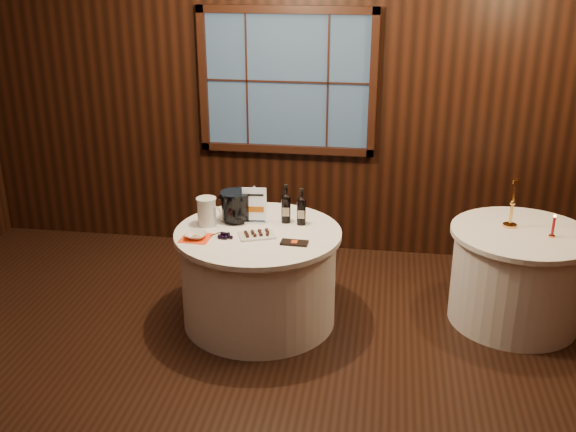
% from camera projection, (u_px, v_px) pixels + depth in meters
% --- Properties ---
extents(ground, '(6.00, 6.00, 0.00)m').
position_uv_depth(ground, '(231.00, 394.00, 4.49)').
color(ground, black).
rests_on(ground, ground).
extents(back_wall, '(6.00, 0.10, 3.00)m').
position_uv_depth(back_wall, '(287.00, 93.00, 6.22)').
color(back_wall, black).
rests_on(back_wall, ground).
extents(main_table, '(1.28, 1.28, 0.77)m').
position_uv_depth(main_table, '(259.00, 276.00, 5.27)').
color(main_table, white).
rests_on(main_table, ground).
extents(side_table, '(1.08, 1.08, 0.77)m').
position_uv_depth(side_table, '(517.00, 276.00, 5.27)').
color(side_table, white).
rests_on(side_table, ground).
extents(sign_stand, '(0.19, 0.10, 0.30)m').
position_uv_depth(sign_stand, '(255.00, 210.00, 5.25)').
color(sign_stand, silver).
rests_on(sign_stand, main_table).
extents(port_bottle_left, '(0.07, 0.08, 0.31)m').
position_uv_depth(port_bottle_left, '(286.00, 206.00, 5.25)').
color(port_bottle_left, black).
rests_on(port_bottle_left, main_table).
extents(port_bottle_right, '(0.07, 0.07, 0.29)m').
position_uv_depth(port_bottle_right, '(301.00, 209.00, 5.21)').
color(port_bottle_right, black).
rests_on(port_bottle_right, main_table).
extents(ice_bucket, '(0.24, 0.24, 0.24)m').
position_uv_depth(ice_bucket, '(236.00, 206.00, 5.27)').
color(ice_bucket, black).
rests_on(ice_bucket, main_table).
extents(chocolate_plate, '(0.31, 0.26, 0.04)m').
position_uv_depth(chocolate_plate, '(257.00, 234.00, 5.03)').
color(chocolate_plate, white).
rests_on(chocolate_plate, main_table).
extents(chocolate_box, '(0.20, 0.11, 0.02)m').
position_uv_depth(chocolate_box, '(294.00, 243.00, 4.91)').
color(chocolate_box, black).
rests_on(chocolate_box, main_table).
extents(grape_bunch, '(0.19, 0.09, 0.04)m').
position_uv_depth(grape_bunch, '(225.00, 235.00, 5.00)').
color(grape_bunch, black).
rests_on(grape_bunch, main_table).
extents(glass_pitcher, '(0.21, 0.16, 0.22)m').
position_uv_depth(glass_pitcher, '(207.00, 211.00, 5.21)').
color(glass_pitcher, silver).
rests_on(glass_pitcher, main_table).
extents(orange_napkin, '(0.23, 0.23, 0.00)m').
position_uv_depth(orange_napkin, '(196.00, 238.00, 5.00)').
color(orange_napkin, '#FF4215').
rests_on(orange_napkin, main_table).
extents(cracker_bowl, '(0.17, 0.17, 0.04)m').
position_uv_depth(cracker_bowl, '(196.00, 235.00, 5.00)').
color(cracker_bowl, white).
rests_on(cracker_bowl, orange_napkin).
extents(brass_candlestick, '(0.11, 0.11, 0.38)m').
position_uv_depth(brass_candlestick, '(512.00, 210.00, 5.17)').
color(brass_candlestick, gold).
rests_on(brass_candlestick, side_table).
extents(red_candle, '(0.05, 0.05, 0.18)m').
position_uv_depth(red_candle, '(553.00, 228.00, 5.00)').
color(red_candle, gold).
rests_on(red_candle, side_table).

